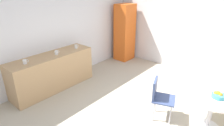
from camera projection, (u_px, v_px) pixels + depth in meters
wall_back at (51, 34)px, 4.90m from camera, size 6.00×0.10×2.60m
wall_side_right at (210, 31)px, 5.20m from camera, size 0.10×6.00×2.60m
counter_block at (53, 72)px, 4.82m from camera, size 2.12×0.60×0.90m
locker_cabinet at (125, 32)px, 6.55m from camera, size 0.60×0.50×1.90m
round_table at (213, 101)px, 3.40m from camera, size 1.03×1.03×0.72m
chair_navy at (159, 94)px, 3.72m from camera, size 0.54×0.54×0.83m
fruit_bowl at (218, 95)px, 3.23m from camera, size 0.22×0.22×0.13m
mug_white at (56, 53)px, 4.67m from camera, size 0.13×0.08×0.09m
mug_green at (25, 62)px, 4.13m from camera, size 0.13×0.08×0.09m
mug_red at (76, 47)px, 5.11m from camera, size 0.13×0.08×0.09m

